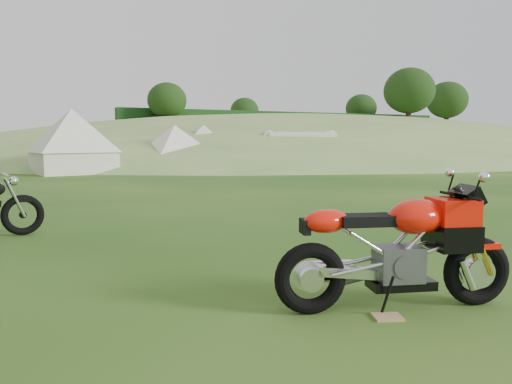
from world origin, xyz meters
name	(u,v)px	position (x,y,z in m)	size (l,w,h in m)	color
ground	(249,287)	(0.00, 0.00, 0.00)	(120.00, 120.00, 0.00)	#14400D
hillside	(294,154)	(24.00, 40.00, 0.00)	(80.00, 64.00, 8.00)	olive
hedgerow	(294,154)	(24.00, 40.00, 0.00)	(36.00, 1.20, 8.60)	#113411
sport_motorcycle	(397,240)	(0.94, -1.25, 0.66)	(2.21, 0.55, 1.33)	red
plywood_board	(388,317)	(0.72, -1.41, 0.01)	(0.25, 0.20, 0.02)	tan
tent_left	(73,143)	(0.26, 19.78, 1.42)	(3.27, 3.27, 2.84)	silver
tent_mid	(175,146)	(5.35, 20.44, 1.21)	(2.80, 2.80, 2.43)	white
tent_right	(204,145)	(7.53, 22.04, 1.24)	(2.86, 2.86, 2.48)	silver
caravan	(299,149)	(12.31, 19.59, 1.01)	(4.31, 1.93, 2.02)	white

